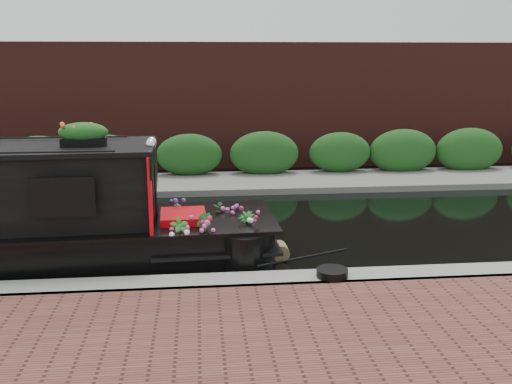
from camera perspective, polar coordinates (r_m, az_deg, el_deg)
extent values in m
plane|color=black|center=(12.05, -7.10, -3.97)|extent=(80.00, 80.00, 0.00)
cube|color=gray|center=(8.96, -7.50, -10.31)|extent=(40.00, 0.60, 0.50)
cube|color=slate|center=(16.11, -6.81, 0.52)|extent=(40.00, 2.40, 0.34)
cube|color=#1D4F1A|center=(16.99, -6.77, 1.20)|extent=(40.00, 1.10, 2.80)
cube|color=#4D201A|center=(19.04, -6.68, 2.55)|extent=(40.00, 1.00, 8.00)
cube|color=red|center=(9.94, -10.31, 0.45)|extent=(0.13, 1.71, 1.32)
cube|color=black|center=(9.29, -18.74, -0.52)|extent=(0.88, 0.07, 0.54)
cube|color=red|center=(10.09, -7.27, -3.40)|extent=(0.82, 0.91, 0.49)
sphere|color=silver|center=(9.66, -10.51, 4.69)|extent=(0.18, 0.18, 0.18)
sphere|color=silver|center=(9.93, -10.38, 4.93)|extent=(0.18, 0.18, 0.18)
cube|color=black|center=(9.94, -16.84, 4.81)|extent=(0.74, 0.28, 0.13)
ellipsoid|color=orange|center=(9.92, -16.92, 5.86)|extent=(0.81, 0.28, 0.23)
imported|color=#246322|center=(9.37, -7.60, -4.37)|extent=(0.38, 0.33, 0.61)
imported|color=#246322|center=(9.49, -5.22, -4.03)|extent=(0.40, 0.43, 0.62)
imported|color=#246322|center=(10.55, -2.98, -2.51)|extent=(0.60, 0.60, 0.50)
imported|color=#246322|center=(9.89, -1.01, -3.51)|extent=(0.41, 0.41, 0.53)
imported|color=#246322|center=(10.66, -7.80, -2.28)|extent=(0.24, 0.32, 0.56)
cylinder|color=olive|center=(10.35, 2.40, -5.94)|extent=(0.31, 0.37, 0.31)
cylinder|color=black|center=(9.02, 7.63, -8.01)|extent=(0.49, 0.49, 0.12)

